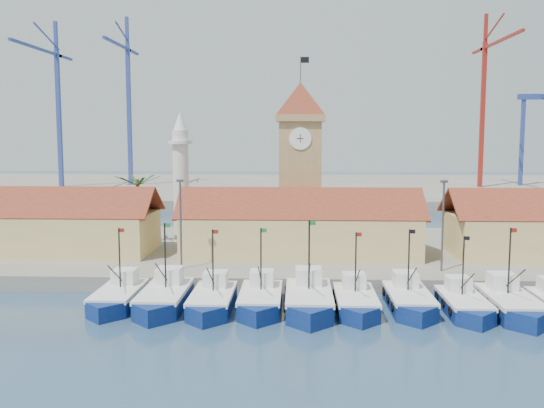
{
  "coord_description": "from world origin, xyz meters",
  "views": [
    {
      "loc": [
        -0.41,
        -47.58,
        14.94
      ],
      "look_at": [
        -3.09,
        18.0,
        7.42
      ],
      "focal_mm": 40.0,
      "sensor_mm": 36.0,
      "label": 1
    }
  ],
  "objects_px": {
    "clock_tower": "(300,159)",
    "boat_0": "(118,298)",
    "minaret": "(181,176)",
    "boat_5": "(356,303)"
  },
  "relations": [
    {
      "from": "boat_5",
      "to": "clock_tower",
      "type": "distance_m",
      "value": 26.28
    },
    {
      "from": "boat_0",
      "to": "minaret",
      "type": "distance_m",
      "value": 26.3
    },
    {
      "from": "boat_0",
      "to": "boat_5",
      "type": "bearing_deg",
      "value": -1.65
    },
    {
      "from": "boat_5",
      "to": "minaret",
      "type": "bearing_deg",
      "value": 127.89
    },
    {
      "from": "boat_5",
      "to": "minaret",
      "type": "distance_m",
      "value": 33.29
    },
    {
      "from": "clock_tower",
      "to": "minaret",
      "type": "height_order",
      "value": "clock_tower"
    },
    {
      "from": "clock_tower",
      "to": "boat_0",
      "type": "bearing_deg",
      "value": -125.11
    },
    {
      "from": "boat_0",
      "to": "clock_tower",
      "type": "height_order",
      "value": "clock_tower"
    },
    {
      "from": "clock_tower",
      "to": "minaret",
      "type": "bearing_deg",
      "value": 172.39
    },
    {
      "from": "boat_0",
      "to": "boat_5",
      "type": "distance_m",
      "value": 20.65
    }
  ]
}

